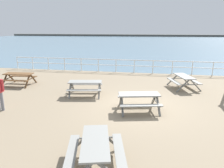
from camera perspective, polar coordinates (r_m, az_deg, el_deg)
The scene contains 9 objects.
ground_plane at distance 10.07m, azimuth 6.96°, elevation -6.49°, with size 30.00×24.00×0.20m, color gray.
sea_band at distance 62.22m, azimuth 10.05°, elevation 11.40°, with size 142.00×90.00×0.01m, color slate.
distant_shoreline at distance 105.18m, azimuth 10.30°, elevation 12.72°, with size 142.00×6.00×1.80m, color #4C4C47.
seaward_railing at distance 17.36m, azimuth 8.65°, elevation 5.38°, with size 23.07×0.07×1.08m.
picnic_table_near_left at distance 14.74m, azimuth -24.20°, elevation 1.96°, with size 1.89×1.64×0.80m.
picnic_table_near_right at distance 11.50m, azimuth -7.33°, elevation -0.18°, with size 2.03×1.80×0.80m.
picnic_table_mid_centre at distance 5.64m, azimuth -4.55°, elevation -16.91°, with size 1.89×2.11×0.80m.
picnic_table_far_left at distance 13.50m, azimuth 19.09°, elevation 1.36°, with size 1.94×2.15×0.80m.
picnic_table_seaward at distance 9.34m, azimuth 7.41°, elevation -3.76°, with size 2.09×1.87×0.80m.
Camera 1 is at (0.47, -9.37, 3.55)m, focal length 33.35 mm.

